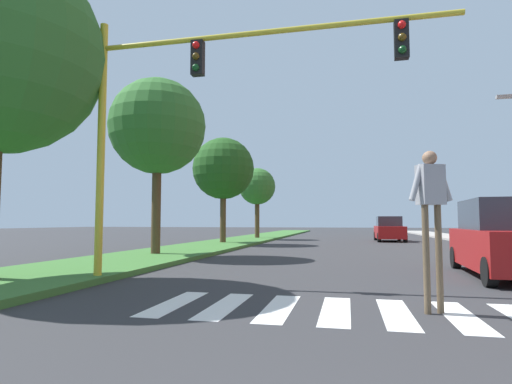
{
  "coord_description": "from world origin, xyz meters",
  "views": [
    {
      "loc": [
        -0.25,
        -0.59,
        1.39
      ],
      "look_at": [
        -3.61,
        14.52,
        2.51
      ],
      "focal_mm": 28.84,
      "sensor_mm": 36.0,
      "label": 1
    }
  ],
  "objects_px": {
    "tree_mid": "(158,127)",
    "traffic_light_gantry": "(194,92)",
    "pedestrian_performer": "(431,204)",
    "sedan_midblock": "(389,230)",
    "suv_crossing": "(506,240)",
    "tree_far": "(223,169)",
    "tree_distant": "(257,187)"
  },
  "relations": [
    {
      "from": "suv_crossing",
      "to": "sedan_midblock",
      "type": "bearing_deg",
      "value": 93.04
    },
    {
      "from": "tree_far",
      "to": "suv_crossing",
      "type": "height_order",
      "value": "tree_far"
    },
    {
      "from": "tree_mid",
      "to": "pedestrian_performer",
      "type": "distance_m",
      "value": 12.42
    },
    {
      "from": "tree_mid",
      "to": "sedan_midblock",
      "type": "xyz_separation_m",
      "value": [
        10.27,
        15.76,
        -4.36
      ]
    },
    {
      "from": "traffic_light_gantry",
      "to": "sedan_midblock",
      "type": "xyz_separation_m",
      "value": [
        6.24,
        22.15,
        -3.51
      ]
    },
    {
      "from": "suv_crossing",
      "to": "tree_far",
      "type": "bearing_deg",
      "value": 132.29
    },
    {
      "from": "tree_mid",
      "to": "traffic_light_gantry",
      "type": "height_order",
      "value": "tree_mid"
    },
    {
      "from": "traffic_light_gantry",
      "to": "suv_crossing",
      "type": "xyz_separation_m",
      "value": [
        7.25,
        2.99,
        -3.4
      ]
    },
    {
      "from": "pedestrian_performer",
      "to": "sedan_midblock",
      "type": "height_order",
      "value": "pedestrian_performer"
    },
    {
      "from": "traffic_light_gantry",
      "to": "pedestrian_performer",
      "type": "xyz_separation_m",
      "value": [
        4.61,
        -1.82,
        -2.67
      ]
    },
    {
      "from": "tree_distant",
      "to": "pedestrian_performer",
      "type": "xyz_separation_m",
      "value": [
        8.19,
        -24.77,
        -2.48
      ]
    },
    {
      "from": "sedan_midblock",
      "to": "tree_far",
      "type": "bearing_deg",
      "value": -146.93
    },
    {
      "from": "traffic_light_gantry",
      "to": "sedan_midblock",
      "type": "relative_size",
      "value": 2.0
    },
    {
      "from": "tree_mid",
      "to": "traffic_light_gantry",
      "type": "relative_size",
      "value": 0.86
    },
    {
      "from": "traffic_light_gantry",
      "to": "tree_far",
      "type": "bearing_deg",
      "value": 104.76
    },
    {
      "from": "tree_mid",
      "to": "tree_distant",
      "type": "height_order",
      "value": "tree_mid"
    },
    {
      "from": "tree_distant",
      "to": "traffic_light_gantry",
      "type": "bearing_deg",
      "value": -81.11
    },
    {
      "from": "tree_mid",
      "to": "traffic_light_gantry",
      "type": "xyz_separation_m",
      "value": [
        4.03,
        -6.39,
        -0.85
      ]
    },
    {
      "from": "tree_distant",
      "to": "suv_crossing",
      "type": "relative_size",
      "value": 1.16
    },
    {
      "from": "tree_far",
      "to": "traffic_light_gantry",
      "type": "relative_size",
      "value": 0.79
    },
    {
      "from": "tree_far",
      "to": "traffic_light_gantry",
      "type": "height_order",
      "value": "tree_far"
    },
    {
      "from": "tree_far",
      "to": "tree_distant",
      "type": "distance_m",
      "value": 7.54
    },
    {
      "from": "tree_mid",
      "to": "tree_far",
      "type": "bearing_deg",
      "value": 90.23
    },
    {
      "from": "tree_far",
      "to": "pedestrian_performer",
      "type": "relative_size",
      "value": 2.57
    },
    {
      "from": "pedestrian_performer",
      "to": "suv_crossing",
      "type": "bearing_deg",
      "value": 61.14
    },
    {
      "from": "traffic_light_gantry",
      "to": "pedestrian_performer",
      "type": "height_order",
      "value": "traffic_light_gantry"
    },
    {
      "from": "tree_mid",
      "to": "traffic_light_gantry",
      "type": "bearing_deg",
      "value": -57.74
    },
    {
      "from": "pedestrian_performer",
      "to": "traffic_light_gantry",
      "type": "bearing_deg",
      "value": 158.48
    },
    {
      "from": "sedan_midblock",
      "to": "traffic_light_gantry",
      "type": "bearing_deg",
      "value": -105.73
    },
    {
      "from": "tree_far",
      "to": "tree_distant",
      "type": "height_order",
      "value": "tree_far"
    },
    {
      "from": "tree_far",
      "to": "sedan_midblock",
      "type": "height_order",
      "value": "tree_far"
    },
    {
      "from": "tree_mid",
      "to": "sedan_midblock",
      "type": "relative_size",
      "value": 1.72
    }
  ]
}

